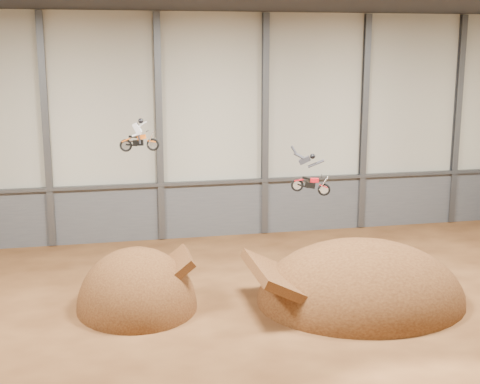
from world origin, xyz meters
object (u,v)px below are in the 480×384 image
Objects in this scene: fmx_rider_a at (139,133)px; landing_ramp at (360,301)px; fmx_rider_b at (310,171)px; takeoff_ramp at (137,307)px.

landing_ramp is at bearing -3.91° from fmx_rider_a.
fmx_rider_a reaches higher than fmx_rider_b.
landing_ramp is at bearing -28.53° from fmx_rider_b.
takeoff_ramp is 10.61m from landing_ramp.
takeoff_ramp is 2.52× the size of fmx_rider_b.
fmx_rider_b is (8.09, -1.09, -1.93)m from fmx_rider_a.
fmx_rider_a is at bearing 162.19° from landing_ramp.
fmx_rider_a is (0.46, 1.78, 7.93)m from takeoff_ramp.
takeoff_ramp is at bearing 172.13° from landing_ramp.
fmx_rider_b is at bearing 132.57° from landing_ramp.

